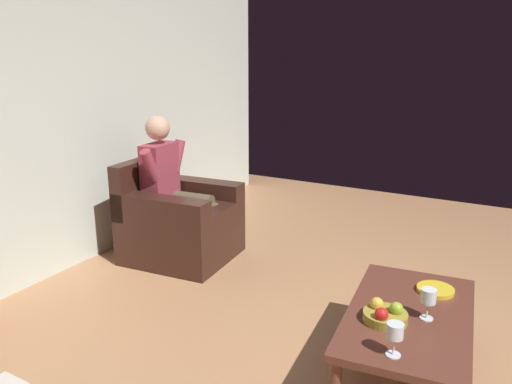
# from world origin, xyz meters

# --- Properties ---
(ground_plane) EXTENTS (7.08, 7.08, 0.00)m
(ground_plane) POSITION_xyz_m (0.00, 0.00, 0.00)
(ground_plane) COLOR #AA7750
(wall_back) EXTENTS (6.09, 0.06, 2.64)m
(wall_back) POSITION_xyz_m (0.00, -2.98, 1.32)
(wall_back) COLOR silver
(wall_back) RESTS_ON ground
(armchair) EXTENTS (0.85, 0.91, 0.85)m
(armchair) POSITION_xyz_m (-0.62, -2.29, 0.32)
(armchair) COLOR #341B14
(armchair) RESTS_ON ground
(person_seated) EXTENTS (0.61, 0.62, 1.23)m
(person_seated) POSITION_xyz_m (-0.62, -2.32, 0.65)
(person_seated) COLOR #953645
(person_seated) RESTS_ON ground
(coffee_table) EXTENTS (1.17, 0.74, 0.40)m
(coffee_table) POSITION_xyz_m (0.16, -0.16, 0.35)
(coffee_table) COLOR brown
(coffee_table) RESTS_ON ground
(wine_glass_near) EXTENTS (0.08, 0.08, 0.16)m
(wine_glass_near) POSITION_xyz_m (0.60, -0.14, 0.52)
(wine_glass_near) COLOR silver
(wine_glass_near) RESTS_ON coffee_table
(wine_glass_far) EXTENTS (0.08, 0.08, 0.17)m
(wine_glass_far) POSITION_xyz_m (0.18, -0.07, 0.52)
(wine_glass_far) COLOR silver
(wine_glass_far) RESTS_ON coffee_table
(fruit_bowl) EXTENTS (0.23, 0.23, 0.11)m
(fruit_bowl) POSITION_xyz_m (0.31, -0.25, 0.44)
(fruit_bowl) COLOR olive
(fruit_bowl) RESTS_ON coffee_table
(decorative_dish) EXTENTS (0.21, 0.21, 0.02)m
(decorative_dish) POSITION_xyz_m (-0.16, -0.08, 0.41)
(decorative_dish) COLOR gold
(decorative_dish) RESTS_ON coffee_table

